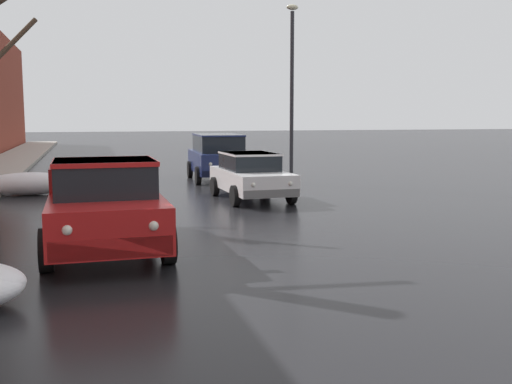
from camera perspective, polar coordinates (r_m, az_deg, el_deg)
The scene contains 7 objects.
snow_bank_along_left_kerb at distance 26.99m, azimuth -0.65°, elevation 2.58°, with size 2.19×1.18×0.75m.
snow_bank_near_corner_right at distance 23.94m, azimuth 0.37°, elevation 1.82°, with size 1.89×0.98×0.60m.
snow_bank_along_right_kerb at distance 20.74m, azimuth -20.70°, elevation 0.71°, with size 2.89×1.06×0.73m.
pickup_truck_red_approaching_near_lane at distance 11.74m, azimuth -14.12°, elevation -1.09°, with size 2.25×5.26×1.76m.
sedan_white_parked_kerbside_close at distance 18.35m, azimuth -0.52°, elevation 1.62°, with size 1.96×4.01×1.42m.
suv_darkblue_parked_kerbside_mid at distance 23.87m, azimuth -3.62°, elevation 3.46°, with size 2.27×4.42×1.82m.
street_lamp_post at distance 22.51m, azimuth 3.40°, elevation 9.95°, with size 0.44×0.24×6.53m.
Camera 1 is at (-2.32, -2.17, 2.52)m, focal length 42.43 mm.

